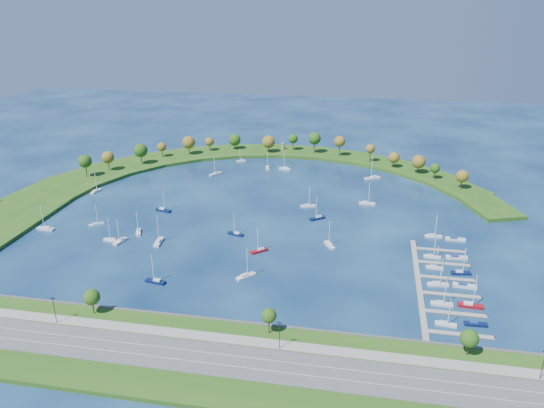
% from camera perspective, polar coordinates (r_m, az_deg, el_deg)
% --- Properties ---
extents(ground, '(700.00, 700.00, 0.00)m').
position_cam_1_polar(ground, '(285.73, -1.17, -1.04)').
color(ground, '#07183E').
rests_on(ground, ground).
extents(south_shoreline, '(420.00, 43.10, 11.60)m').
position_cam_1_polar(south_shoreline, '(182.03, -9.35, -15.57)').
color(south_shoreline, '#254E15').
rests_on(south_shoreline, ground).
extents(breakwater, '(286.74, 247.64, 2.00)m').
position_cam_1_polar(breakwater, '(340.75, -7.15, 2.79)').
color(breakwater, '#254E15').
rests_on(breakwater, ground).
extents(breakwater_trees, '(236.95, 91.78, 15.42)m').
position_cam_1_polar(breakwater_trees, '(366.75, -1.16, 5.90)').
color(breakwater_trees, '#382314').
rests_on(breakwater_trees, breakwater).
extents(harbor_tower, '(2.60, 2.60, 4.75)m').
position_cam_1_polar(harbor_tower, '(397.24, 1.16, 6.21)').
color(harbor_tower, gray).
rests_on(harbor_tower, breakwater).
extents(dock_system, '(24.28, 82.00, 1.60)m').
position_cam_1_polar(dock_system, '(227.63, 17.23, -8.29)').
color(dock_system, gray).
rests_on(dock_system, ground).
extents(moored_boat_0, '(4.22, 8.52, 12.06)m').
position_cam_1_polar(moored_boat_0, '(263.30, -15.89, -3.77)').
color(moored_boat_0, silver).
rests_on(moored_boat_0, ground).
extents(moored_boat_1, '(8.26, 7.08, 12.57)m').
position_cam_1_polar(moored_boat_1, '(279.51, 4.88, -1.45)').
color(moored_boat_1, '#09153D').
rests_on(moored_boat_1, ground).
extents(moored_boat_2, '(4.81, 8.19, 11.63)m').
position_cam_1_polar(moored_boat_2, '(270.68, -14.08, -2.86)').
color(moored_boat_2, silver).
rests_on(moored_boat_2, ground).
extents(moored_boat_3, '(5.98, 8.57, 12.40)m').
position_cam_1_polar(moored_boat_3, '(250.82, 6.17, -4.32)').
color(moored_boat_3, silver).
rests_on(moored_boat_3, ground).
extents(moored_boat_4, '(10.24, 7.38, 14.89)m').
position_cam_1_polar(moored_boat_4, '(344.63, 10.69, 2.79)').
color(moored_boat_4, silver).
rests_on(moored_boat_4, ground).
extents(moored_boat_5, '(8.19, 3.39, 11.68)m').
position_cam_1_polar(moored_boat_5, '(265.31, -16.77, -3.67)').
color(moored_boat_5, silver).
rests_on(moored_boat_5, ground).
extents(moored_boat_6, '(8.95, 2.93, 12.99)m').
position_cam_1_polar(moored_boat_6, '(289.16, -23.03, -2.38)').
color(moored_boat_6, silver).
rests_on(moored_boat_6, ground).
extents(moored_boat_7, '(3.88, 8.42, 11.95)m').
position_cam_1_polar(moored_boat_7, '(333.19, -18.28, 1.37)').
color(moored_boat_7, silver).
rests_on(moored_boat_7, ground).
extents(moored_boat_8, '(7.77, 7.41, 12.34)m').
position_cam_1_polar(moored_boat_8, '(244.24, -1.36, -4.94)').
color(moored_boat_8, maroon).
rests_on(moored_boat_8, ground).
extents(moored_boat_9, '(8.60, 4.27, 12.18)m').
position_cam_1_polar(moored_boat_9, '(357.53, 1.41, 3.85)').
color(moored_boat_9, silver).
rests_on(moored_boat_9, ground).
extents(moored_boat_10, '(3.72, 8.24, 11.70)m').
position_cam_1_polar(moored_boat_10, '(359.34, -0.47, 3.95)').
color(moored_boat_10, silver).
rests_on(moored_boat_10, ground).
extents(moored_boat_11, '(7.81, 8.26, 13.06)m').
position_cam_1_polar(moored_boat_11, '(223.48, -2.81, -7.66)').
color(moored_boat_11, silver).
rests_on(moored_boat_11, ground).
extents(moored_boat_12, '(8.48, 4.77, 12.02)m').
position_cam_1_polar(moored_boat_12, '(294.82, 3.85, -0.16)').
color(moored_boat_12, silver).
rests_on(moored_boat_12, ground).
extents(moored_boat_13, '(3.64, 9.74, 13.98)m').
position_cam_1_polar(moored_boat_13, '(257.90, -12.02, -3.92)').
color(moored_boat_13, silver).
rests_on(moored_boat_13, ground).
extents(moored_boat_14, '(9.10, 4.62, 12.88)m').
position_cam_1_polar(moored_boat_14, '(294.52, -11.53, -0.59)').
color(moored_boat_14, '#09153D').
rests_on(moored_boat_14, ground).
extents(moored_boat_15, '(9.07, 2.95, 13.16)m').
position_cam_1_polar(moored_boat_15, '(302.46, 10.11, 0.12)').
color(moored_boat_15, silver).
rests_on(moored_boat_15, ground).
extents(moored_boat_16, '(7.00, 6.62, 11.07)m').
position_cam_1_polar(moored_boat_16, '(285.52, -18.24, -2.02)').
color(moored_boat_16, silver).
rests_on(moored_boat_16, ground).
extents(moored_boat_17, '(8.31, 4.39, 11.76)m').
position_cam_1_polar(moored_boat_17, '(261.19, -3.90, -3.14)').
color(moored_boat_17, '#09153D').
rests_on(moored_boat_17, ground).
extents(moored_boat_18, '(6.64, 4.39, 9.53)m').
position_cam_1_polar(moored_boat_18, '(375.07, -3.33, 4.67)').
color(moored_boat_18, silver).
rests_on(moored_boat_18, ground).
extents(moored_boat_19, '(8.81, 3.68, 12.56)m').
position_cam_1_polar(moored_boat_19, '(224.74, -12.34, -8.01)').
color(moored_boat_19, '#09153D').
rests_on(moored_boat_19, ground).
extents(moored_boat_20, '(7.32, 8.37, 12.82)m').
position_cam_1_polar(moored_boat_20, '(348.82, -6.03, 3.28)').
color(moored_boat_20, silver).
rests_on(moored_boat_20, ground).
extents(docked_boat_0, '(7.65, 2.96, 10.96)m').
position_cam_1_polar(docked_boat_0, '(203.78, 18.07, -12.03)').
color(docked_boat_0, silver).
rests_on(docked_boat_0, ground).
extents(docked_boat_1, '(8.07, 2.57, 1.63)m').
position_cam_1_polar(docked_boat_1, '(207.43, 20.91, -11.88)').
color(docked_boat_1, '#09153D').
rests_on(docked_boat_1, ground).
extents(docked_boat_2, '(8.20, 2.36, 12.03)m').
position_cam_1_polar(docked_boat_2, '(215.01, 17.68, -10.06)').
color(docked_boat_2, silver).
rests_on(docked_boat_2, ground).
extents(docked_boat_3, '(9.36, 3.08, 13.57)m').
position_cam_1_polar(docked_boat_3, '(217.34, 20.43, -10.06)').
color(docked_boat_3, maroon).
rests_on(docked_boat_3, ground).
extents(docked_boat_4, '(8.66, 3.46, 12.38)m').
position_cam_1_polar(docked_boat_4, '(227.61, 17.30, -8.14)').
color(docked_boat_4, silver).
rests_on(docked_boat_4, ground).
extents(docked_boat_5, '(9.53, 3.45, 1.90)m').
position_cam_1_polar(docked_boat_5, '(230.09, 19.87, -8.20)').
color(docked_boat_5, silver).
rests_on(docked_boat_5, ground).
extents(docked_boat_6, '(7.32, 2.10, 10.74)m').
position_cam_1_polar(docked_boat_6, '(240.41, 16.97, -6.44)').
color(docked_boat_6, silver).
rests_on(docked_boat_6, ground).
extents(docked_boat_7, '(8.36, 3.19, 11.99)m').
position_cam_1_polar(docked_boat_7, '(239.41, 19.53, -6.89)').
color(docked_boat_7, '#09153D').
rests_on(docked_boat_7, ground).
extents(docked_boat_8, '(7.62, 2.57, 11.02)m').
position_cam_1_polar(docked_boat_8, '(249.46, 16.75, -5.34)').
color(docked_boat_8, silver).
rests_on(docked_boat_8, ground).
extents(docked_boat_9, '(9.59, 3.40, 1.92)m').
position_cam_1_polar(docked_boat_9, '(251.94, 19.09, -5.41)').
color(docked_boat_9, silver).
rests_on(docked_boat_9, ground).
extents(docked_boat_10, '(8.26, 2.97, 11.90)m').
position_cam_1_polar(docked_boat_10, '(269.71, 16.85, -3.25)').
color(docked_boat_10, silver).
rests_on(docked_boat_10, ground).
extents(docked_boat_11, '(9.40, 2.92, 1.90)m').
position_cam_1_polar(docked_boat_11, '(269.80, 18.97, -3.56)').
color(docked_boat_11, silver).
rests_on(docked_boat_11, ground).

